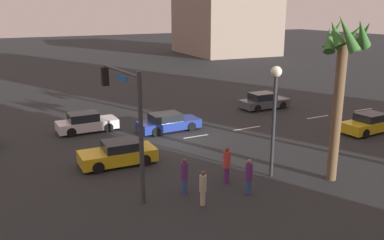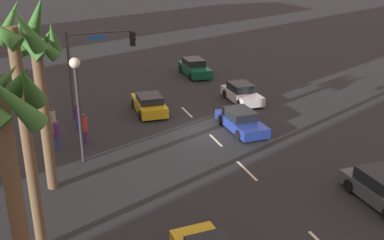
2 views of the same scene
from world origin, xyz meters
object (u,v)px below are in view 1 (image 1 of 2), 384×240
at_px(streetlamp, 275,100).
at_px(car_2, 368,124).
at_px(car_5, 119,153).
at_px(car_3, 168,123).
at_px(car_4, 86,123).
at_px(palm_tree_0, 343,62).
at_px(pedestrian_0, 249,176).
at_px(building_2, 225,21).
at_px(car_0, 264,101).
at_px(pedestrian_2, 227,164).
at_px(traffic_signal, 126,109).
at_px(pedestrian_1, 203,187).
at_px(pedestrian_3, 185,175).

bearing_deg(streetlamp, car_2, -164.24).
bearing_deg(car_5, car_3, -138.02).
height_order(car_4, palm_tree_0, palm_tree_0).
relative_size(streetlamp, pedestrian_0, 3.34).
xyz_separation_m(car_3, building_2, (-31.54, -42.69, 5.59)).
height_order(car_0, car_3, car_0).
relative_size(car_4, pedestrian_2, 2.24).
bearing_deg(car_4, car_5, 90.08).
height_order(car_2, car_4, car_4).
xyz_separation_m(car_2, car_4, (17.52, -9.57, -0.00)).
relative_size(traffic_signal, palm_tree_0, 0.72).
bearing_deg(streetlamp, palm_tree_0, 143.82).
height_order(car_2, pedestrian_0, pedestrian_0).
bearing_deg(car_0, building_2, -117.77).
bearing_deg(pedestrian_1, car_0, -135.31).
bearing_deg(car_2, car_5, -7.51).
bearing_deg(traffic_signal, pedestrian_2, 163.12).
bearing_deg(car_3, palm_tree_0, 107.62).
relative_size(pedestrian_0, pedestrian_3, 0.99).
bearing_deg(car_3, car_0, -167.49).
bearing_deg(building_2, pedestrian_0, 62.86).
bearing_deg(traffic_signal, car_0, -146.76).
xyz_separation_m(car_2, car_3, (12.29, -7.01, -0.03)).
relative_size(car_2, pedestrian_1, 2.45).
height_order(pedestrian_2, palm_tree_0, palm_tree_0).
xyz_separation_m(car_3, palm_tree_0, (-3.80, 11.96, 5.43)).
distance_m(car_0, car_5, 16.98).
relative_size(pedestrian_1, building_2, 0.09).
bearing_deg(car_2, building_2, -111.17).
height_order(car_0, car_5, car_0).
distance_m(car_5, palm_tree_0, 12.78).
bearing_deg(pedestrian_1, car_4, -82.89).
bearing_deg(traffic_signal, building_2, -126.26).
distance_m(car_0, car_4, 15.49).
distance_m(car_5, streetlamp, 9.15).
relative_size(pedestrian_0, pedestrian_2, 0.92).
xyz_separation_m(pedestrian_2, building_2, (-32.74, -52.38, 5.20)).
distance_m(pedestrian_2, building_2, 61.99).
bearing_deg(pedestrian_2, car_2, -168.76).
height_order(car_0, car_2, car_0).
distance_m(pedestrian_2, pedestrian_3, 2.47).
distance_m(pedestrian_0, pedestrian_3, 3.03).
relative_size(car_0, building_2, 0.24).
bearing_deg(traffic_signal, pedestrian_1, 127.57).
relative_size(car_0, palm_tree_0, 0.52).
xyz_separation_m(car_0, car_5, (15.48, 6.98, -0.02)).
relative_size(car_2, building_2, 0.22).
bearing_deg(building_2, car_5, 56.13).
bearing_deg(car_4, traffic_signal, 86.74).
height_order(pedestrian_0, palm_tree_0, palm_tree_0).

